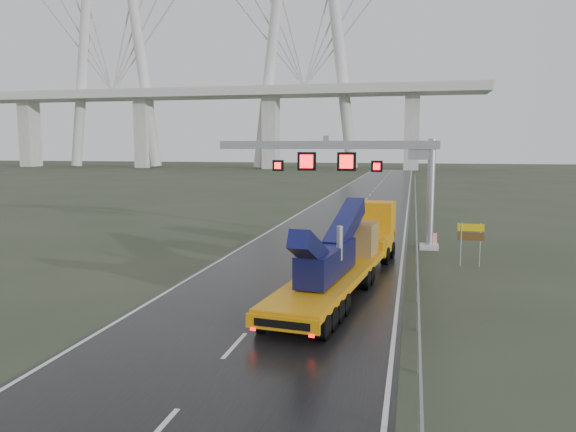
% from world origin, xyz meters
% --- Properties ---
extents(ground, '(400.00, 400.00, 0.00)m').
position_xyz_m(ground, '(0.00, 0.00, 0.00)').
color(ground, '#303827').
rests_on(ground, ground).
extents(road, '(11.00, 200.00, 0.02)m').
position_xyz_m(road, '(0.00, 40.00, 0.01)').
color(road, black).
rests_on(road, ground).
extents(guardrail, '(0.20, 140.00, 1.40)m').
position_xyz_m(guardrail, '(6.10, 30.00, 0.70)').
color(guardrail, slate).
rests_on(guardrail, ground).
extents(sign_gantry, '(14.90, 1.20, 7.42)m').
position_xyz_m(sign_gantry, '(2.10, 17.99, 5.61)').
color(sign_gantry, beige).
rests_on(sign_gantry, ground).
extents(heavy_haul_truck, '(4.54, 17.60, 4.10)m').
position_xyz_m(heavy_haul_truck, '(2.79, 8.46, 1.59)').
color(heavy_haul_truck, orange).
rests_on(heavy_haul_truck, ground).
extents(exit_sign_pair, '(1.44, 0.10, 2.47)m').
position_xyz_m(exit_sign_pair, '(9.00, 13.02, 1.73)').
color(exit_sign_pair, '#9D9EA6').
rests_on(exit_sign_pair, ground).
extents(striped_barrier, '(0.66, 0.52, 0.99)m').
position_xyz_m(striped_barrier, '(7.07, 18.32, 0.50)').
color(striped_barrier, red).
rests_on(striped_barrier, ground).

